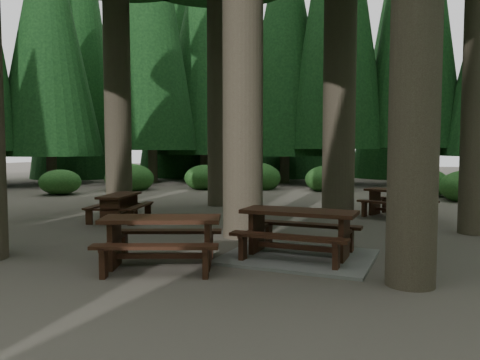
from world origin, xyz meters
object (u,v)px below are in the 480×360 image
(picnic_table_a, at_px, (299,242))
(picnic_table_d, at_px, (398,199))
(picnic_table_e, at_px, (161,234))
(picnic_table_b, at_px, (120,203))

(picnic_table_a, height_order, picnic_table_d, picnic_table_a)
(picnic_table_a, height_order, picnic_table_e, picnic_table_a)
(picnic_table_b, bearing_deg, picnic_table_a, -127.41)
(picnic_table_b, bearing_deg, picnic_table_d, -77.41)
(picnic_table_a, xyz_separation_m, picnic_table_d, (1.73, 5.46, 0.20))
(picnic_table_b, distance_m, picnic_table_d, 7.36)
(picnic_table_a, height_order, picnic_table_b, picnic_table_a)
(picnic_table_a, distance_m, picnic_table_b, 5.72)
(picnic_table_b, distance_m, picnic_table_e, 4.98)
(picnic_table_d, bearing_deg, picnic_table_e, -91.28)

